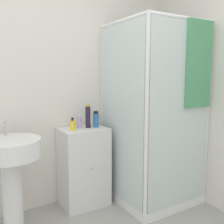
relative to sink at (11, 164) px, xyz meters
The scene contains 8 objects.
wall_back 0.76m from the sink, 63.18° to the left, with size 6.40×0.06×2.50m, color silver.
shower_enclosure 1.42m from the sink, ahead, with size 0.82×0.85×1.88m.
vanity_cabinet 0.79m from the sink, 13.08° to the left, with size 0.47×0.37×0.82m.
sink is the anchor object (origin of this frame).
soap_dispenser 0.67m from the sink, 12.97° to the left, with size 0.06×0.06×0.13m.
shampoo_bottle_tall_black 0.88m from the sink, 12.49° to the left, with size 0.05×0.05×0.24m.
shampoo_bottle_blue 0.94m from the sink, 10.26° to the left, with size 0.06×0.06×0.17m.
lotion_bottle_white 0.78m from the sink, 16.12° to the left, with size 0.05×0.05×0.14m.
Camera 1 is at (-0.55, -0.90, 1.36)m, focal length 42.00 mm.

